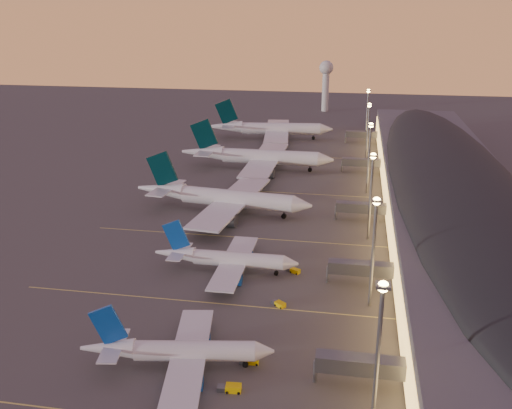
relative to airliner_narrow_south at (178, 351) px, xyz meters
The scene contains 14 objects.
ground 30.03m from the airliner_narrow_south, 90.89° to the left, with size 700.00×700.00×0.00m, color #42403D.
airliner_narrow_south is the anchor object (origin of this frame).
airliner_narrow_north 41.65m from the airliner_narrow_south, 90.47° to the left, with size 37.15×33.03×13.33m.
airliner_wide_near 86.21m from the airliner_narrow_south, 97.75° to the left, with size 60.62×55.61×19.39m.
airliner_wide_mid 140.52m from the airliner_narrow_south, 93.96° to the left, with size 64.38×58.42×20.66m.
airliner_wide_far 199.66m from the airliner_narrow_south, 93.75° to the left, with size 64.55×59.19×20.65m.
terminal_building 119.43m from the airliner_narrow_south, 59.04° to the left, with size 56.35×255.00×17.46m.
light_masts 102.27m from the airliner_narrow_south, 69.46° to the left, with size 2.20×217.20×25.90m.
radar_tower 290.59m from the airliner_narrow_south, 88.12° to the left, with size 9.00×9.00×32.50m.
lane_markings 69.92m from the airliner_narrow_south, 90.38° to the left, with size 90.00×180.36×0.00m.
baggage_tug_a 12.69m from the airliner_narrow_south, 25.84° to the right, with size 4.32×2.10×1.25m.
baggage_tug_b 13.70m from the airliner_narrow_south, 14.43° to the left, with size 3.82×1.87×1.10m.
baggage_tug_c 47.19m from the airliner_narrow_south, 69.19° to the left, with size 3.87×2.93×1.08m.
baggage_tug_d 30.53m from the airliner_narrow_south, 59.65° to the left, with size 3.69×3.28×1.07m.
Camera 1 is at (30.68, -117.28, 63.56)m, focal length 40.00 mm.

